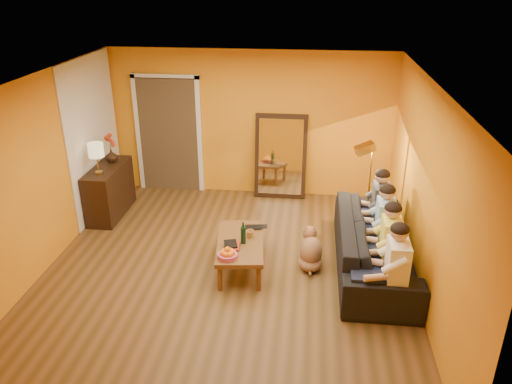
# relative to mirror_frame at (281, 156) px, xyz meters

# --- Properties ---
(room_shell) EXTENTS (5.00, 5.50, 2.60)m
(room_shell) POSITION_rel_mirror_frame_xyz_m (-0.55, -2.26, 0.54)
(room_shell) COLOR brown
(room_shell) RESTS_ON ground
(white_accent) EXTENTS (0.02, 1.90, 2.58)m
(white_accent) POSITION_rel_mirror_frame_xyz_m (-3.04, -0.88, 0.54)
(white_accent) COLOR white
(white_accent) RESTS_ON wall_left
(doorway_recess) EXTENTS (1.06, 0.30, 2.10)m
(doorway_recess) POSITION_rel_mirror_frame_xyz_m (-2.05, 0.20, 0.29)
(doorway_recess) COLOR #3F2D19
(doorway_recess) RESTS_ON floor
(door_jamb_left) EXTENTS (0.08, 0.06, 2.20)m
(door_jamb_left) POSITION_rel_mirror_frame_xyz_m (-2.62, 0.08, 0.29)
(door_jamb_left) COLOR white
(door_jamb_left) RESTS_ON wall_back
(door_jamb_right) EXTENTS (0.08, 0.06, 2.20)m
(door_jamb_right) POSITION_rel_mirror_frame_xyz_m (-1.48, 0.08, 0.29)
(door_jamb_right) COLOR white
(door_jamb_right) RESTS_ON wall_back
(door_header) EXTENTS (1.22, 0.06, 0.08)m
(door_header) POSITION_rel_mirror_frame_xyz_m (-2.05, 0.08, 1.36)
(door_header) COLOR white
(door_header) RESTS_ON wall_back
(mirror_frame) EXTENTS (0.92, 0.27, 1.51)m
(mirror_frame) POSITION_rel_mirror_frame_xyz_m (0.00, 0.00, 0.00)
(mirror_frame) COLOR black
(mirror_frame) RESTS_ON floor
(mirror_glass) EXTENTS (0.78, 0.21, 1.35)m
(mirror_glass) POSITION_rel_mirror_frame_xyz_m (0.00, -0.04, 0.00)
(mirror_glass) COLOR white
(mirror_glass) RESTS_ON mirror_frame
(sideboard) EXTENTS (0.44, 1.18, 0.85)m
(sideboard) POSITION_rel_mirror_frame_xyz_m (-2.79, -1.08, -0.34)
(sideboard) COLOR black
(sideboard) RESTS_ON floor
(table_lamp) EXTENTS (0.24, 0.24, 0.51)m
(table_lamp) POSITION_rel_mirror_frame_xyz_m (-2.79, -1.38, 0.34)
(table_lamp) COLOR beige
(table_lamp) RESTS_ON sideboard
(sofa) EXTENTS (2.51, 0.98, 0.73)m
(sofa) POSITION_rel_mirror_frame_xyz_m (1.45, -2.29, -0.39)
(sofa) COLOR black
(sofa) RESTS_ON floor
(coffee_table) EXTENTS (0.76, 1.28, 0.42)m
(coffee_table) POSITION_rel_mirror_frame_xyz_m (-0.38, -2.49, -0.55)
(coffee_table) COLOR brown
(coffee_table) RESTS_ON floor
(floor_lamp) EXTENTS (0.35, 0.30, 1.44)m
(floor_lamp) POSITION_rel_mirror_frame_xyz_m (1.45, -1.22, -0.04)
(floor_lamp) COLOR #B68F35
(floor_lamp) RESTS_ON floor
(dog) EXTENTS (0.43, 0.57, 0.60)m
(dog) POSITION_rel_mirror_frame_xyz_m (0.59, -2.39, -0.46)
(dog) COLOR #966643
(dog) RESTS_ON floor
(person_far_left) EXTENTS (0.70, 0.44, 1.22)m
(person_far_left) POSITION_rel_mirror_frame_xyz_m (1.58, -3.29, -0.15)
(person_far_left) COLOR white
(person_far_left) RESTS_ON sofa
(person_mid_left) EXTENTS (0.70, 0.44, 1.22)m
(person_mid_left) POSITION_rel_mirror_frame_xyz_m (1.58, -2.74, -0.15)
(person_mid_left) COLOR #E9DC4D
(person_mid_left) RESTS_ON sofa
(person_mid_right) EXTENTS (0.70, 0.44, 1.22)m
(person_mid_right) POSITION_rel_mirror_frame_xyz_m (1.58, -2.19, -0.15)
(person_mid_right) COLOR #8FB8DE
(person_mid_right) RESTS_ON sofa
(person_far_right) EXTENTS (0.70, 0.44, 1.22)m
(person_far_right) POSITION_rel_mirror_frame_xyz_m (1.58, -1.64, -0.15)
(person_far_right) COLOR #333338
(person_far_right) RESTS_ON sofa
(fruit_bowl) EXTENTS (0.26, 0.26, 0.16)m
(fruit_bowl) POSITION_rel_mirror_frame_xyz_m (-0.48, -2.94, -0.26)
(fruit_bowl) COLOR #C14469
(fruit_bowl) RESTS_ON coffee_table
(wine_bottle) EXTENTS (0.07, 0.07, 0.31)m
(wine_bottle) POSITION_rel_mirror_frame_xyz_m (-0.33, -2.54, -0.18)
(wine_bottle) COLOR black
(wine_bottle) RESTS_ON coffee_table
(tumbler) EXTENTS (0.13, 0.13, 0.10)m
(tumbler) POSITION_rel_mirror_frame_xyz_m (-0.26, -2.37, -0.29)
(tumbler) COLOR #B27F3F
(tumbler) RESTS_ON coffee_table
(laptop) EXTENTS (0.35, 0.25, 0.03)m
(laptop) POSITION_rel_mirror_frame_xyz_m (-0.20, -2.14, -0.33)
(laptop) COLOR black
(laptop) RESTS_ON coffee_table
(book_lower) EXTENTS (0.22, 0.27, 0.02)m
(book_lower) POSITION_rel_mirror_frame_xyz_m (-0.56, -2.69, -0.33)
(book_lower) COLOR black
(book_lower) RESTS_ON coffee_table
(book_mid) EXTENTS (0.20, 0.26, 0.02)m
(book_mid) POSITION_rel_mirror_frame_xyz_m (-0.55, -2.68, -0.31)
(book_mid) COLOR #B43014
(book_mid) RESTS_ON book_lower
(book_upper) EXTENTS (0.22, 0.26, 0.02)m
(book_upper) POSITION_rel_mirror_frame_xyz_m (-0.56, -2.70, -0.29)
(book_upper) COLOR black
(book_upper) RESTS_ON book_mid
(vase) EXTENTS (0.20, 0.20, 0.21)m
(vase) POSITION_rel_mirror_frame_xyz_m (-2.79, -0.83, 0.20)
(vase) COLOR black
(vase) RESTS_ON sideboard
(flowers) EXTENTS (0.17, 0.17, 0.51)m
(flowers) POSITION_rel_mirror_frame_xyz_m (-2.79, -0.83, 0.47)
(flowers) COLOR #B43014
(flowers) RESTS_ON vase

